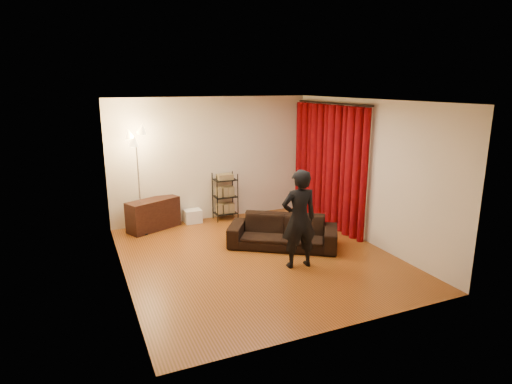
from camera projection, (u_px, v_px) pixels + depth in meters
name	position (u px, v px, depth m)	size (l,w,h in m)	color
floor	(258.00, 257.00, 7.55)	(5.00, 5.00, 0.00)	brown
ceiling	(258.00, 101.00, 6.88)	(5.00, 5.00, 0.00)	white
wall_back	(212.00, 159.00, 9.44)	(5.00, 5.00, 0.00)	beige
wall_front	(343.00, 226.00, 4.99)	(5.00, 5.00, 0.00)	beige
wall_left	(119.00, 196.00, 6.35)	(5.00, 5.00, 0.00)	beige
wall_right	(366.00, 172.00, 8.08)	(5.00, 5.00, 0.00)	beige
curtain_rod	(332.00, 103.00, 8.74)	(0.04, 0.04, 2.65)	black
curtain	(328.00, 166.00, 9.05)	(0.22, 2.65, 2.55)	#6D0404
sofa	(283.00, 232.00, 7.95)	(1.99, 0.78, 0.58)	black
person	(299.00, 219.00, 6.96)	(0.60, 0.40, 1.65)	black
media_cabinet	(153.00, 214.00, 8.91)	(1.10, 0.41, 0.64)	#331911
storage_boxes	(193.00, 216.00, 9.36)	(0.36, 0.29, 0.30)	silver
wire_shelf	(225.00, 196.00, 9.52)	(0.48, 0.33, 1.05)	black
floor_lamp	(139.00, 183.00, 8.45)	(0.38, 0.38, 2.12)	silver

